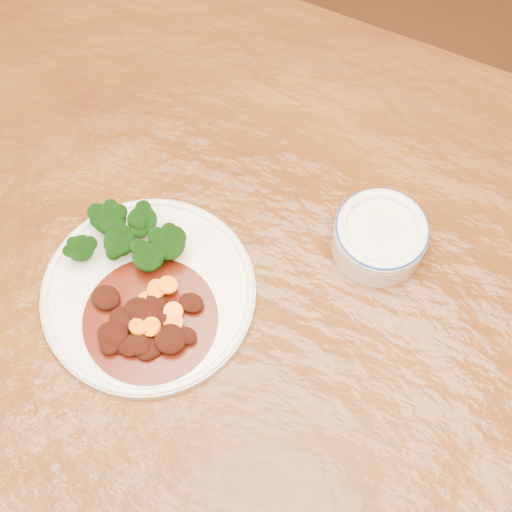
% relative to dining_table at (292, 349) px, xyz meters
% --- Properties ---
extents(ground, '(4.00, 4.00, 0.00)m').
position_rel_dining_table_xyz_m(ground, '(-0.00, 0.00, -0.67)').
color(ground, '#462811').
rests_on(ground, ground).
extents(dining_table, '(1.54, 0.97, 0.75)m').
position_rel_dining_table_xyz_m(dining_table, '(0.00, 0.00, 0.00)').
color(dining_table, '#5B3310').
rests_on(dining_table, ground).
extents(dinner_plate, '(0.24, 0.24, 0.02)m').
position_rel_dining_table_xyz_m(dinner_plate, '(-0.17, -0.03, 0.09)').
color(dinner_plate, silver).
rests_on(dinner_plate, dining_table).
extents(broccoli_florets, '(0.12, 0.09, 0.04)m').
position_rel_dining_table_xyz_m(broccoli_florets, '(-0.20, 0.01, 0.12)').
color(broccoli_florets, '#6F944C').
rests_on(broccoli_florets, dinner_plate).
extents(mince_stew, '(0.15, 0.15, 0.03)m').
position_rel_dining_table_xyz_m(mince_stew, '(-0.15, -0.07, 0.10)').
color(mince_stew, '#441107').
rests_on(mince_stew, dinner_plate).
extents(dip_bowl, '(0.11, 0.11, 0.05)m').
position_rel_dining_table_xyz_m(dip_bowl, '(0.05, 0.13, 0.11)').
color(dip_bowl, beige).
rests_on(dip_bowl, dining_table).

